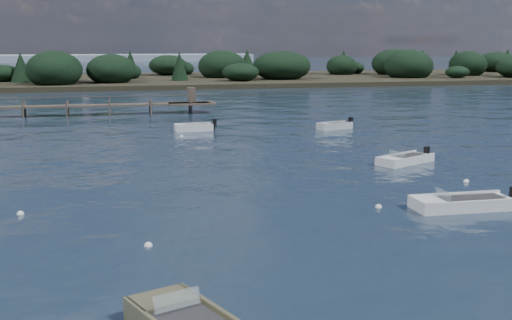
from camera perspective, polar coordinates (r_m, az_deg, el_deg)
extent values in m
plane|color=#142030|center=(81.39, -9.63, 5.02)|extent=(400.00, 400.00, 0.00)
cube|color=silver|center=(31.38, 17.93, -3.95)|extent=(4.79, 1.88, 0.69)
cube|color=silver|center=(30.43, 15.01, -3.45)|extent=(1.17, 1.63, 0.14)
cube|color=#27272A|center=(31.49, 18.56, -3.32)|extent=(3.26, 1.49, 0.12)
cube|color=silver|center=(30.58, 18.74, -3.58)|extent=(4.75, 0.22, 0.14)
cube|color=silver|center=(31.98, 17.23, -2.89)|extent=(4.75, 0.22, 0.14)
cube|color=silver|center=(30.73, 16.30, -2.92)|extent=(0.18, 1.29, 0.41)
cube|color=#6C6848|center=(18.52, -8.22, -12.16)|extent=(2.04, 1.78, 0.16)
cube|color=#6C6848|center=(17.35, -2.56, -13.68)|extent=(2.02, 4.82, 0.16)
cube|color=silver|center=(17.74, -7.03, -12.24)|extent=(1.33, 0.67, 0.47)
cube|color=silver|center=(55.74, -5.56, 2.72)|extent=(3.28, 1.45, 0.75)
cube|color=silver|center=(55.48, -6.82, 3.11)|extent=(0.83, 1.20, 0.15)
cube|color=#27272A|center=(55.74, -5.31, 3.09)|extent=(2.24, 1.14, 0.13)
cube|color=silver|center=(55.12, -5.46, 3.09)|extent=(3.22, 0.30, 0.15)
cube|color=silver|center=(56.25, -5.68, 3.24)|extent=(3.22, 0.30, 0.15)
cube|color=black|center=(56.03, -3.72, 3.37)|extent=(0.32, 0.38, 0.59)
cylinder|color=black|center=(56.09, -3.71, 2.85)|extent=(0.11, 0.11, 0.59)
cube|color=silver|center=(41.87, 13.11, -0.15)|extent=(4.37, 3.24, 0.64)
cube|color=silver|center=(40.58, 11.80, 0.10)|extent=(1.51, 1.69, 0.13)
cube|color=#27272A|center=(42.07, 13.40, 0.30)|extent=(3.05, 2.37, 0.11)
cube|color=silver|center=(41.38, 13.93, 0.21)|extent=(3.72, 1.95, 0.13)
cube|color=silver|center=(42.23, 12.35, 0.49)|extent=(3.72, 1.95, 0.13)
cube|color=black|center=(43.58, 14.93, 0.83)|extent=(0.37, 0.39, 0.50)
cylinder|color=black|center=(43.66, 14.90, 0.26)|extent=(0.12, 0.12, 0.50)
cube|color=silver|center=(41.05, 12.38, 0.51)|extent=(0.63, 1.06, 0.38)
cube|color=#B9BEC1|center=(57.00, 6.99, 2.86)|extent=(3.33, 2.06, 0.72)
cube|color=#B9BEC1|center=(56.26, 6.03, 3.21)|extent=(1.03, 1.28, 0.14)
cube|color=#27272A|center=(57.10, 7.20, 3.21)|extent=(2.31, 1.55, 0.12)
cube|color=#B9BEC1|center=(56.50, 7.34, 3.22)|extent=(3.02, 0.99, 0.14)
cube|color=#B9BEC1|center=(57.39, 6.67, 3.35)|extent=(3.02, 0.99, 0.14)
cube|color=black|center=(58.00, 8.42, 3.50)|extent=(0.38, 0.42, 0.57)
cylinder|color=black|center=(58.06, 8.41, 3.02)|extent=(0.13, 0.13, 0.57)
sphere|color=white|center=(30.62, 10.83, -4.16)|extent=(0.32, 0.32, 0.32)
sphere|color=white|center=(30.79, -20.20, -4.55)|extent=(0.32, 0.32, 0.32)
sphere|color=white|center=(37.27, 18.19, -1.86)|extent=(0.32, 0.32, 0.32)
sphere|color=white|center=(52.33, -6.64, 2.06)|extent=(0.32, 0.32, 0.32)
sphere|color=white|center=(24.92, -9.55, -7.55)|extent=(0.32, 0.32, 0.32)
cube|color=#4F443A|center=(69.77, -5.75, 5.03)|extent=(5.00, 3.20, 0.18)
cube|color=#4F443A|center=(69.69, -5.76, 5.77)|extent=(0.80, 0.80, 1.60)
cylinder|color=#4F443A|center=(68.94, -20.00, 3.88)|extent=(0.20, 0.20, 2.20)
cylinder|color=#4F443A|center=(70.62, -19.84, 4.04)|extent=(0.20, 0.20, 2.20)
cylinder|color=#4F443A|center=(68.55, -16.45, 4.05)|extent=(0.20, 0.20, 2.20)
cylinder|color=#4F443A|center=(70.24, -16.38, 4.20)|extent=(0.20, 0.20, 2.20)
cylinder|color=#4F443A|center=(68.42, -12.88, 4.21)|extent=(0.20, 0.20, 2.20)
cylinder|color=#4F443A|center=(70.12, -12.89, 4.36)|extent=(0.20, 0.20, 2.20)
cylinder|color=#4F443A|center=(68.56, -9.30, 4.35)|extent=(0.20, 0.20, 2.20)
cylinder|color=#4F443A|center=(70.26, -9.40, 4.49)|extent=(0.20, 0.20, 2.20)
cylinder|color=#4F443A|center=(68.97, -5.75, 4.47)|extent=(0.20, 0.20, 2.20)
cylinder|color=#4F443A|center=(70.66, -5.93, 4.61)|extent=(0.20, 0.20, 2.20)
cube|color=black|center=(124.74, 0.82, 7.06)|extent=(190.00, 40.00, 1.60)
ellipsoid|color=black|center=(124.60, 0.83, 8.34)|extent=(180.50, 36.00, 4.40)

